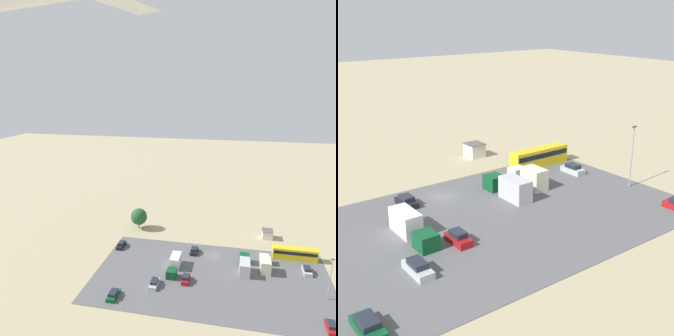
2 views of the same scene
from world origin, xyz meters
TOP-DOWN VIEW (x-y plane):
  - ground_plane at (0.00, 0.00)m, footprint 400.00×400.00m
  - parking_lot_surface at (0.00, 11.10)m, footprint 58.14×33.41m
  - shed_building at (-15.43, -14.33)m, footprint 3.34×3.58m
  - bus at (-21.77, -2.62)m, footprint 11.74×2.60m
  - parked_car_1 at (12.82, 17.55)m, footprint 1.81×4.58m
  - parked_car_2 at (5.71, 14.26)m, footprint 1.78×4.01m
  - parked_car_3 at (20.80, 23.68)m, footprint 1.97×4.50m
  - parked_car_5 at (-23.86, 4.05)m, footprint 1.92×4.38m
  - parked_car_6 at (5.65, -0.18)m, footprint 1.98×4.25m
  - parked_truck_0 at (9.54, 9.33)m, footprint 2.39×9.36m
  - parked_truck_1 at (-8.28, 6.09)m, footprint 2.57×9.41m
  - parked_truck_2 at (-13.48, 4.63)m, footprint 2.52×7.50m
  - light_pole_lot_centre at (-26.41, 14.28)m, footprint 0.90×0.28m

SIDE VIEW (x-z plane):
  - ground_plane at x=0.00m, z-range 0.00..0.00m
  - parking_lot_surface at x=0.00m, z-range 0.00..0.08m
  - parked_car_3 at x=20.80m, z-range -0.04..1.39m
  - parked_car_6 at x=5.65m, z-range -0.05..1.47m
  - parked_car_1 at x=12.82m, z-range -0.05..1.51m
  - parked_car_5 at x=-23.86m, z-range -0.05..1.54m
  - parked_car_2 at x=5.71m, z-range -0.06..1.59m
  - shed_building at x=-15.43m, z-range 0.01..2.70m
  - parked_truck_0 at x=9.54m, z-range -0.05..2.98m
  - parked_truck_1 at x=-8.28m, z-range -0.06..3.31m
  - parked_truck_2 at x=-13.48m, z-range -0.07..3.37m
  - bus at x=-21.77m, z-range 0.21..3.45m
  - light_pole_lot_centre at x=-26.41m, z-range 0.52..10.51m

